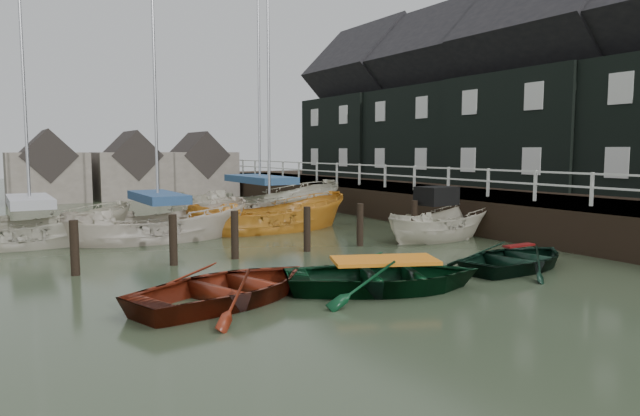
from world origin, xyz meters
TOP-DOWN VIEW (x-y plane):
  - ground at (0.00, 0.00)m, footprint 120.00×120.00m
  - pier at (9.48, 10.00)m, footprint 3.04×32.00m
  - land_strip at (15.00, 10.00)m, footprint 14.00×38.00m
  - quay_houses at (14.99, 8.66)m, footprint 6.52×28.14m
  - mooring_pilings at (-1.11, 3.00)m, footprint 13.72×0.22m
  - far_sheds at (0.83, 26.00)m, footprint 14.00×4.08m
  - rowboat_red at (-3.09, -1.34)m, footprint 5.14×4.34m
  - rowboat_green at (0.28, -2.19)m, footprint 5.37×4.68m
  - rowboat_dkgreen at (4.81, -2.10)m, footprint 4.36×3.45m
  - motorboat at (6.35, 2.65)m, footprint 4.75×2.10m
  - sailboat_a at (-6.10, 8.60)m, footprint 6.48×2.73m
  - sailboat_b at (-2.16, 7.64)m, footprint 6.61×2.66m
  - sailboat_c at (2.23, 7.82)m, footprint 6.74×2.60m
  - sailboat_d at (3.26, 10.95)m, footprint 8.16×3.13m

SIDE VIEW (x-z plane):
  - ground at x=0.00m, z-range 0.00..0.00m
  - land_strip at x=15.00m, z-range -0.75..0.75m
  - rowboat_red at x=-3.09m, z-range -0.45..0.45m
  - rowboat_green at x=0.28m, z-range -0.46..0.46m
  - rowboat_dkgreen at x=4.81m, z-range -0.41..0.41m
  - sailboat_c at x=2.23m, z-range -5.70..5.72m
  - sailboat_d at x=3.26m, z-range -6.02..6.14m
  - sailboat_a at x=-6.10m, z-range -5.24..5.36m
  - sailboat_b at x=-2.16m, z-range -5.99..6.12m
  - motorboat at x=6.35m, z-range -1.29..1.46m
  - mooring_pilings at x=-1.11m, z-range -0.40..1.40m
  - pier at x=9.48m, z-range -0.64..2.06m
  - far_sheds at x=0.83m, z-range -0.34..4.06m
  - quay_houses at x=14.99m, z-range 0.68..10.68m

